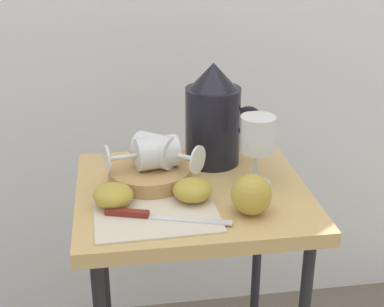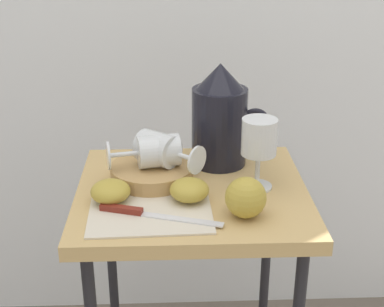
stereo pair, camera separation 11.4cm
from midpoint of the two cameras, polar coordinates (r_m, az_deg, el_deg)
The scene contains 11 objects.
table at distance 1.21m, azimuth -2.71°, elevation -7.23°, with size 0.48×0.43×0.70m.
linen_napkin at distance 1.08m, azimuth -6.73°, elevation -6.17°, with size 0.24×0.18×0.00m, color beige.
basket_tray at distance 1.20m, azimuth -7.04°, elevation -2.23°, with size 0.18×0.18×0.04m, color tan.
pitcher at distance 1.26m, azimuth -0.41°, elevation 3.07°, with size 0.18×0.12×0.23m.
wine_glass_upright at distance 1.15m, azimuth 3.91°, elevation 1.51°, with size 0.07×0.07×0.15m.
wine_glass_tipped_near at distance 1.18m, azimuth -6.34°, elevation 0.24°, with size 0.16×0.14×0.07m.
wine_glass_tipped_far at distance 1.17m, azimuth -6.65°, elevation 0.01°, with size 0.16×0.09×0.07m.
apple_half_left at distance 1.11m, azimuth -10.99°, elevation -4.30°, with size 0.08×0.08×0.04m, color #B29938.
apple_half_right at distance 1.11m, azimuth -2.89°, elevation -3.80°, with size 0.08×0.08×0.04m, color #B29938.
apple_whole at distance 1.06m, azimuth 3.05°, elevation -4.30°, with size 0.08×0.08×0.08m, color #B29938.
knife at distance 1.06m, azimuth -7.53°, elevation -6.36°, with size 0.24×0.09×0.01m.
Camera 1 is at (-0.15, -1.03, 1.24)m, focal length 52.16 mm.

